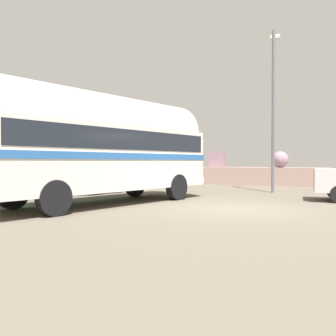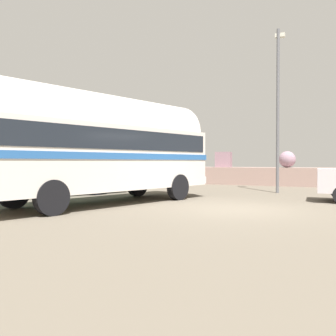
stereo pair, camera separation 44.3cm
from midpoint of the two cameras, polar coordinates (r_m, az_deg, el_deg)
The scene contains 5 objects.
ground at distance 11.07m, azimuth 11.81°, elevation -6.49°, with size 32.00×26.00×0.02m.
breakwater at distance 22.66m, azimuth 18.36°, elevation -0.87°, with size 31.36×2.30×2.44m.
vintage_coach at distance 12.29m, azimuth -9.18°, elevation 3.79°, with size 4.67×8.91×3.70m.
second_coach at distance 15.46m, azimuth -20.99°, elevation 3.17°, with size 5.36×8.86×3.70m.
lamp_post at distance 17.43m, azimuth 17.87°, elevation 9.92°, with size 0.44×0.81×7.49m.
Camera 2 is at (2.85, -10.56, 1.45)m, focal length 38.20 mm.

